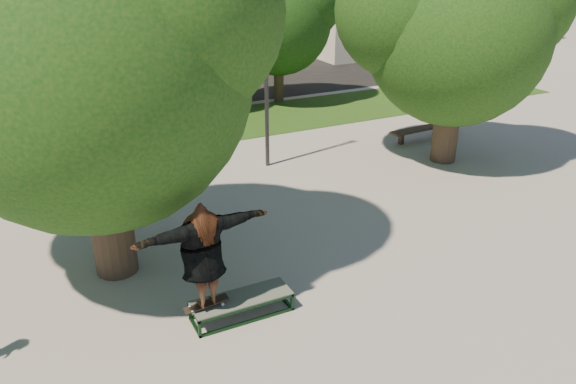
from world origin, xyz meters
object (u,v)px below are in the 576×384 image
tree_left (80,50)px  car_silver_a (53,88)px  car_dark (51,90)px  bench (425,129)px  car_grey (112,86)px  tree_right (454,22)px  car_silver_b (203,80)px  grind_box (242,306)px  lamppost (266,60)px

tree_left → car_silver_a: bearing=88.6°
car_dark → car_silver_a: bearing=72.2°
bench → car_silver_a: bearing=131.9°
car_silver_a → bench: bearing=-40.7°
car_dark → car_grey: size_ratio=0.96×
car_silver_a → car_grey: (2.16, -1.03, 0.05)m
car_silver_a → car_grey: car_grey is taller
tree_right → car_silver_b: size_ratio=1.30×
tree_left → car_silver_a: 14.78m
car_dark → car_grey: 2.33m
grind_box → bench: bearing=34.5°
tree_right → bench: bearing=63.2°
tree_right → car_dark: bearing=131.8°
grind_box → car_grey: bearing=87.4°
car_grey → lamppost: bearing=-68.3°
tree_right → bench: (0.90, 1.77, -3.73)m
car_silver_a → car_grey: bearing=-21.9°
bench → car_grey: car_grey is taller
grind_box → car_silver_b: size_ratio=0.36×
grind_box → bench: bench is taller
tree_left → car_silver_b: size_ratio=1.42×
grind_box → car_silver_b: car_silver_b is taller
car_dark → car_silver_b: size_ratio=0.97×
lamppost → car_dark: 10.88m
car_silver_a → lamppost: bearing=-60.9°
car_dark → car_silver_b: bearing=-14.8°
tree_right → car_silver_a: (-9.86, 12.30, -3.44)m
bench → grind_box: bearing=-149.3°
tree_left → bench: size_ratio=2.50×
tree_left → car_grey: (2.51, 13.26, -3.72)m
tree_left → grind_box: tree_left is taller
car_grey → car_silver_b: 3.76m
tree_left → bench: 12.41m
bench → car_grey: (-8.60, 9.49, 0.34)m
lamppost → car_grey: (-2.78, 9.35, -2.45)m
tree_right → lamppost: (-4.92, 1.92, -0.94)m
car_silver_a → car_silver_b: size_ratio=0.76×
tree_left → bench: tree_left is taller
lamppost → bench: 6.45m
grind_box → car_silver_a: car_silver_a is taller
tree_left → tree_right: tree_left is taller
tree_right → lamppost: bearing=158.7°
bench → car_grey: 12.81m
grind_box → tree_left: bearing=124.3°
bench → car_silver_b: bearing=115.1°
tree_right → car_silver_a: size_ratio=1.70×
tree_right → car_silver_b: (-3.99, 10.64, -3.37)m
tree_right → car_dark: tree_right is taller
grind_box → car_silver_b: (4.43, 15.26, 0.54)m
tree_right → lamppost: 5.36m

